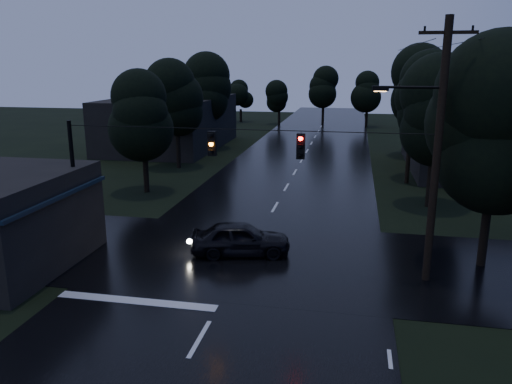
% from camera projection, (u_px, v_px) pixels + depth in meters
% --- Properties ---
extents(main_road, '(12.00, 120.00, 0.02)m').
position_uv_depth(main_road, '(295.00, 173.00, 39.30)').
color(main_road, black).
rests_on(main_road, ground).
extents(cross_street, '(60.00, 9.00, 0.02)m').
position_uv_depth(cross_street, '(247.00, 257.00, 22.20)').
color(cross_street, black).
rests_on(cross_street, ground).
extents(building_far_right, '(10.00, 14.00, 4.40)m').
position_uv_depth(building_far_right, '(475.00, 143.00, 39.93)').
color(building_far_right, black).
rests_on(building_far_right, ground).
extents(building_far_left, '(10.00, 16.00, 5.00)m').
position_uv_depth(building_far_left, '(170.00, 123.00, 50.79)').
color(building_far_left, black).
rests_on(building_far_left, ground).
extents(utility_pole_main, '(3.50, 0.30, 10.00)m').
position_uv_depth(utility_pole_main, '(435.00, 149.00, 18.55)').
color(utility_pole_main, black).
rests_on(utility_pole_main, ground).
extents(utility_pole_far, '(2.00, 0.30, 7.50)m').
position_uv_depth(utility_pole_far, '(410.00, 129.00, 34.87)').
color(utility_pole_far, black).
rests_on(utility_pole_far, ground).
extents(anchor_pole_left, '(0.18, 0.18, 6.00)m').
position_uv_depth(anchor_pole_left, '(75.00, 189.00, 21.90)').
color(anchor_pole_left, black).
rests_on(anchor_pole_left, ground).
extents(span_signals, '(15.00, 0.37, 1.12)m').
position_uv_depth(span_signals, '(255.00, 144.00, 19.82)').
color(span_signals, black).
rests_on(span_signals, ground).
extents(tree_corner_near, '(4.48, 4.48, 9.44)m').
position_uv_depth(tree_corner_near, '(498.00, 125.00, 19.78)').
color(tree_corner_near, black).
rests_on(tree_corner_near, ground).
extents(tree_left_a, '(3.92, 3.92, 8.26)m').
position_uv_depth(tree_left_a, '(143.00, 113.00, 32.07)').
color(tree_left_a, black).
rests_on(tree_left_a, ground).
extents(tree_left_b, '(4.20, 4.20, 8.85)m').
position_uv_depth(tree_left_b, '(176.00, 99.00, 39.69)').
color(tree_left_b, black).
rests_on(tree_left_b, ground).
extents(tree_left_c, '(4.48, 4.48, 9.44)m').
position_uv_depth(tree_left_c, '(205.00, 88.00, 49.20)').
color(tree_left_c, black).
rests_on(tree_left_c, ground).
extents(tree_right_a, '(4.20, 4.20, 8.85)m').
position_uv_depth(tree_right_a, '(436.00, 112.00, 28.61)').
color(tree_right_a, black).
rests_on(tree_right_a, ground).
extents(tree_right_b, '(4.48, 4.48, 9.44)m').
position_uv_depth(tree_right_b, '(429.00, 97.00, 36.00)').
color(tree_right_b, black).
rests_on(tree_right_b, ground).
extents(tree_right_c, '(4.76, 4.76, 10.03)m').
position_uv_depth(tree_right_c, '(421.00, 86.00, 45.30)').
color(tree_right_c, black).
rests_on(tree_right_c, ground).
extents(car, '(4.69, 2.70, 1.50)m').
position_uv_depth(car, '(241.00, 238.00, 22.31)').
color(car, black).
rests_on(car, ground).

